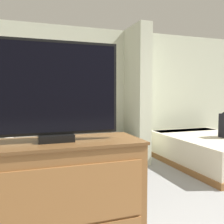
{
  "coord_description": "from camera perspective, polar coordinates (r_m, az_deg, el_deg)",
  "views": [
    {
      "loc": [
        -1.45,
        -1.3,
        1.32
      ],
      "look_at": [
        -0.26,
        2.1,
        1.05
      ],
      "focal_mm": 40.0,
      "sensor_mm": 36.0,
      "label": 1
    }
  ],
  "objects": [
    {
      "name": "wall_back",
      "position": [
        5.08,
        -2.65,
        3.98
      ],
      "size": [
        7.25,
        0.16,
        2.6
      ],
      "color": "beige",
      "rests_on": "ground_plane"
    },
    {
      "name": "wall_partition_pillar",
      "position": [
        4.87,
        5.73,
        4.01
      ],
      "size": [
        0.24,
        0.78,
        2.6
      ],
      "color": "beige",
      "rests_on": "ground_plane"
    },
    {
      "name": "couch",
      "position": [
        4.55,
        -10.26,
        -8.32
      ],
      "size": [
        2.12,
        0.84,
        0.92
      ],
      "color": "gray",
      "rests_on": "ground_plane"
    },
    {
      "name": "coffee_table",
      "position": [
        3.6,
        -6.81,
        -10.61
      ],
      "size": [
        0.74,
        0.41,
        0.46
      ],
      "color": "brown",
      "rests_on": "ground_plane"
    },
    {
      "name": "tv_dresser",
      "position": [
        1.95,
        -12.4,
        -20.93
      ],
      "size": [
        1.22,
        0.49,
        0.98
      ],
      "color": "brown",
      "rests_on": "ground_plane"
    },
    {
      "name": "tv",
      "position": [
        1.77,
        -12.83,
        4.63
      ],
      "size": [
        0.88,
        0.16,
        0.7
      ],
      "color": "black",
      "rests_on": "tv_dresser"
    },
    {
      "name": "bed",
      "position": [
        5.03,
        21.76,
        -8.08
      ],
      "size": [
        1.55,
        2.15,
        0.53
      ],
      "color": "brown",
      "rests_on": "ground_plane"
    }
  ]
}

